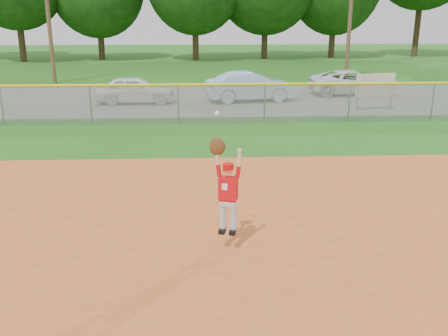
% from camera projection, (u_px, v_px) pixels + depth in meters
% --- Properties ---
extents(ground, '(120.00, 120.00, 0.00)m').
position_uv_depth(ground, '(160.00, 231.00, 9.86)').
color(ground, '#1E5714').
rests_on(ground, ground).
extents(clay_infield, '(24.00, 16.00, 0.04)m').
position_uv_depth(clay_infield, '(144.00, 319.00, 6.99)').
color(clay_infield, '#B75121').
rests_on(clay_infield, ground).
extents(parking_strip, '(44.00, 10.00, 0.03)m').
position_uv_depth(parking_strip, '(183.00, 98.00, 25.11)').
color(parking_strip, slate).
rests_on(parking_strip, ground).
extents(car_white_a, '(3.72, 1.52, 1.26)m').
position_uv_depth(car_white_a, '(135.00, 90.00, 23.40)').
color(car_white_a, white).
rests_on(car_white_a, parking_strip).
extents(car_blue, '(4.45, 2.20, 1.40)m').
position_uv_depth(car_blue, '(251.00, 86.00, 23.95)').
color(car_blue, '#8EB4D5').
rests_on(car_blue, parking_strip).
extents(car_white_b, '(4.47, 2.07, 1.24)m').
position_uv_depth(car_white_b, '(352.00, 82.00, 25.97)').
color(car_white_b, silver).
rests_on(car_white_b, parking_strip).
extents(sponsor_sign, '(1.81, 0.42, 1.63)m').
position_uv_depth(sponsor_sign, '(375.00, 87.00, 21.48)').
color(sponsor_sign, gray).
rests_on(sponsor_sign, ground).
extents(outfield_fence, '(40.06, 0.10, 1.55)m').
position_uv_depth(outfield_fence, '(178.00, 101.00, 19.13)').
color(outfield_fence, gray).
rests_on(outfield_fence, ground).
extents(power_lines, '(19.40, 0.24, 9.00)m').
position_uv_depth(power_lines, '(201.00, 3.00, 29.49)').
color(power_lines, '#4C3823').
rests_on(power_lines, ground).
extents(ballplayer, '(0.58, 0.33, 2.20)m').
position_uv_depth(ballplayer, '(227.00, 187.00, 8.69)').
color(ballplayer, silver).
rests_on(ballplayer, ground).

